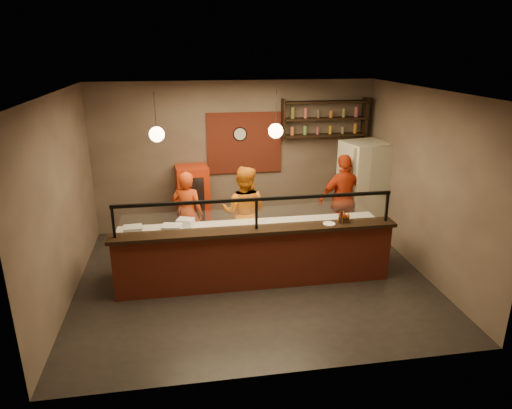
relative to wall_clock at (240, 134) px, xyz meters
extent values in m
plane|color=black|center=(-0.10, -2.46, -2.10)|extent=(6.00, 6.00, 0.00)
plane|color=#3C352E|center=(-0.10, -2.46, 1.10)|extent=(6.00, 6.00, 0.00)
plane|color=#776657|center=(-0.10, 0.04, -0.50)|extent=(6.00, 0.00, 6.00)
plane|color=#776657|center=(-3.10, -2.46, -0.50)|extent=(0.00, 5.00, 5.00)
plane|color=#776657|center=(2.90, -2.46, -0.50)|extent=(0.00, 5.00, 5.00)
plane|color=#776657|center=(-0.10, -4.96, -0.50)|extent=(6.00, 0.00, 6.00)
cube|color=maroon|center=(0.10, 0.01, -0.20)|extent=(1.60, 0.04, 1.30)
cube|color=maroon|center=(-0.10, -2.76, -1.60)|extent=(4.60, 0.25, 1.00)
cube|color=black|center=(-0.10, -2.76, -1.07)|extent=(4.70, 0.37, 0.06)
cube|color=gray|center=(-0.10, -2.26, -1.68)|extent=(4.60, 0.75, 0.85)
cube|color=silver|center=(-0.10, -2.26, -1.23)|extent=(4.60, 0.75, 0.05)
cube|color=white|center=(-0.10, -2.76, -0.79)|extent=(4.40, 0.02, 0.50)
cube|color=black|center=(-0.10, -2.76, -0.54)|extent=(4.50, 0.05, 0.05)
cube|color=black|center=(-2.32, -2.76, -0.79)|extent=(0.04, 0.04, 0.50)
cube|color=black|center=(-0.10, -2.76, -0.79)|extent=(0.04, 0.04, 0.50)
cube|color=black|center=(2.12, -2.76, -0.79)|extent=(0.04, 0.04, 0.50)
cube|color=black|center=(1.80, -0.14, -0.05)|extent=(1.80, 0.28, 0.04)
cube|color=black|center=(1.80, -0.14, 0.30)|extent=(1.80, 0.28, 0.04)
cube|color=black|center=(1.80, -0.14, 0.65)|extent=(1.80, 0.28, 0.04)
cube|color=black|center=(0.90, -0.14, 0.30)|extent=(0.04, 0.28, 0.85)
cube|color=black|center=(2.70, -0.14, 0.30)|extent=(0.04, 0.28, 0.85)
cylinder|color=black|center=(0.00, 0.00, 0.00)|extent=(0.30, 0.04, 0.30)
cylinder|color=black|center=(-1.60, -2.26, 0.80)|extent=(0.01, 0.01, 0.60)
sphere|color=#FFC68C|center=(-1.60, -2.26, 0.45)|extent=(0.24, 0.24, 0.24)
cylinder|color=black|center=(0.30, -2.26, 0.80)|extent=(0.01, 0.01, 0.60)
sphere|color=#FFC68C|center=(0.30, -2.26, 0.45)|extent=(0.24, 0.24, 0.24)
imported|color=#C73C12|center=(-1.18, -1.28, -1.26)|extent=(0.71, 0.59, 1.67)
imported|color=orange|center=(-0.13, -1.52, -1.21)|extent=(1.04, 0.92, 1.78)
imported|color=red|center=(1.95, -1.17, -1.18)|extent=(1.14, 0.60, 1.85)
cube|color=beige|center=(2.50, -0.79, -1.10)|extent=(0.98, 0.94, 2.00)
cube|color=#B3280B|center=(-1.05, -0.31, -1.34)|extent=(0.70, 0.66, 1.52)
cylinder|color=beige|center=(0.26, -2.38, -1.19)|extent=(0.63, 0.63, 0.01)
cube|color=silver|center=(-1.46, -2.37, -1.12)|extent=(0.35, 0.30, 0.16)
cube|color=silver|center=(-1.23, -2.07, -1.13)|extent=(0.33, 0.30, 0.14)
cube|color=silver|center=(-2.10, -2.31, -1.13)|extent=(0.31, 0.26, 0.15)
cylinder|color=yellow|center=(-1.87, -2.33, -1.17)|extent=(0.32, 0.09, 0.05)
cube|color=black|center=(1.40, -2.70, -0.99)|extent=(0.20, 0.18, 0.10)
cylinder|color=black|center=(1.34, -2.74, -0.93)|extent=(0.06, 0.06, 0.21)
cylinder|color=white|center=(1.13, -2.76, -1.03)|extent=(0.23, 0.23, 0.01)
camera|label=1|loc=(-1.21, -9.52, 1.76)|focal=32.00mm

